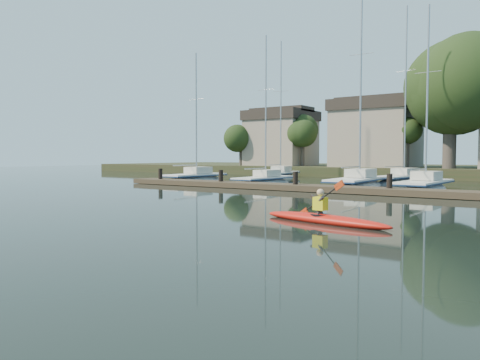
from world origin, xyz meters
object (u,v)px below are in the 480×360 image
Objects in this scene: sailboat_1 at (264,186)px; kayak at (324,217)px; sailboat_5 at (280,180)px; sailboat_3 at (424,193)px; dock at (339,189)px; sailboat_6 at (403,185)px; sailboat_2 at (358,190)px; sailboat_0 at (195,184)px.

kayak is at bearing -52.17° from sailboat_1.
sailboat_5 reaches higher than kayak.
sailboat_3 reaches higher than kayak.
dock is 2.31× the size of sailboat_5.
dock is 18.17m from sailboat_5.
sailboat_3 is 8.87m from sailboat_6.
sailboat_1 reaches higher than dock.
sailboat_2 is at bearing 118.54° from kayak.
sailboat_2 reaches higher than sailboat_0.
sailboat_0 is 0.95× the size of sailboat_3.
sailboat_3 is at bearing -40.91° from sailboat_5.
sailboat_2 reaches higher than sailboat_1.
kayak is 18.34m from sailboat_2.
sailboat_6 reaches higher than kayak.
sailboat_1 is (-8.23, 4.56, -0.38)m from dock.
kayak is 0.34× the size of sailboat_5.
kayak is 25.53m from sailboat_6.
sailboat_6 is at bearing 80.80° from sailboat_2.
sailboat_6 is (12.16, -0.76, 0.00)m from sailboat_5.
sailboat_6 is at bearing 45.12° from sailboat_1.
sailboat_3 is at bearing 1.76° from sailboat_0.
sailboat_3 is (3.75, 4.73, -0.40)m from dock.
dock is at bearing -15.40° from sailboat_0.
kayak is 0.31× the size of sailboat_2.
sailboat_3 is at bearing -8.25° from sailboat_2.
sailboat_2 is (7.42, 0.63, -0.03)m from sailboat_1.
kayak is at bearing -39.39° from sailboat_0.
sailboat_2 is 7.67m from sailboat_6.
sailboat_5 is at bearing 134.01° from kayak.
sailboat_5 is at bearing 72.12° from sailboat_0.
dock is (-4.70, 12.30, 0.01)m from kayak.
sailboat_2 is at bearing 98.97° from dock.
sailboat_3 is (18.91, 0.40, 0.01)m from sailboat_0.
sailboat_2 is (14.34, 0.86, 0.00)m from sailboat_0.
sailboat_5 is at bearing 131.70° from dock.
sailboat_1 is 0.97× the size of sailboat_3.
dock is 5.27m from sailboat_2.
dock is at bearing -60.06° from sailboat_5.
kayak is at bearing -69.08° from dock.
sailboat_6 is (0.07, 12.81, -0.39)m from dock.
sailboat_1 is 11.70m from sailboat_6.
sailboat_1 is at bearing -177.72° from sailboat_2.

